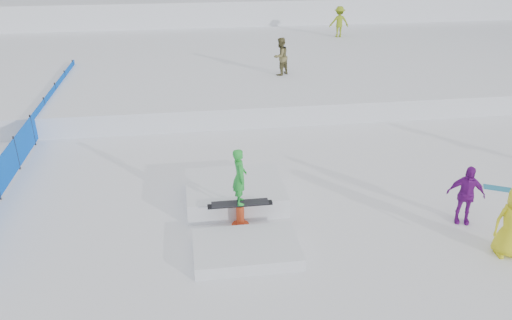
{
  "coord_description": "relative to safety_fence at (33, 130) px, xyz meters",
  "views": [
    {
      "loc": [
        -1.25,
        -10.05,
        6.84
      ],
      "look_at": [
        0.5,
        2.0,
        1.1
      ],
      "focal_mm": 35.0,
      "sensor_mm": 36.0,
      "label": 1
    }
  ],
  "objects": [
    {
      "name": "jib_rail_feature",
      "position": [
        6.39,
        -5.52,
        -0.25
      ],
      "size": [
        2.6,
        4.4,
        2.11
      ],
      "color": "white",
      "rests_on": "ground"
    },
    {
      "name": "snow_berm",
      "position": [
        6.5,
        23.4,
        0.65
      ],
      "size": [
        60.0,
        14.0,
        2.4
      ],
      "primitive_type": "cube",
      "color": "white",
      "rests_on": "ground"
    },
    {
      "name": "safety_fence",
      "position": [
        0.0,
        0.0,
        0.0
      ],
      "size": [
        0.05,
        16.0,
        1.1
      ],
      "color": "blue",
      "rests_on": "ground"
    },
    {
      "name": "walker_ygreen",
      "position": [
        14.45,
        12.47,
        1.13
      ],
      "size": [
        1.16,
        0.69,
        1.77
      ],
      "primitive_type": "imported",
      "rotation": [
        0.0,
        0.0,
        3.11
      ],
      "color": "olive",
      "rests_on": "snow_midrise"
    },
    {
      "name": "ground",
      "position": [
        6.5,
        -6.6,
        -0.55
      ],
      "size": [
        120.0,
        120.0,
        0.0
      ],
      "primitive_type": "plane",
      "color": "white"
    },
    {
      "name": "snow_midrise",
      "position": [
        6.5,
        9.4,
        -0.15
      ],
      "size": [
        50.0,
        18.0,
        0.8
      ],
      "primitive_type": "cube",
      "color": "white",
      "rests_on": "ground"
    },
    {
      "name": "spectator_purple",
      "position": [
        11.97,
        -6.68,
        0.23
      ],
      "size": [
        0.99,
        0.67,
        1.56
      ],
      "primitive_type": "imported",
      "rotation": [
        0.0,
        0.0,
        -0.36
      ],
      "color": "#76158E",
      "rests_on": "ground"
    },
    {
      "name": "loose_board_teal",
      "position": [
        14.21,
        -5.35,
        -0.54
      ],
      "size": [
        1.37,
        0.9,
        0.03
      ],
      "primitive_type": "cube",
      "rotation": [
        0.0,
        0.0,
        -0.48
      ],
      "color": "teal",
      "rests_on": "ground"
    },
    {
      "name": "walker_olive",
      "position": [
        9.44,
        4.73,
        1.07
      ],
      "size": [
        1.01,
        0.99,
        1.64
      ],
      "primitive_type": "imported",
      "rotation": [
        0.0,
        0.0,
        3.84
      ],
      "color": "brown",
      "rests_on": "snow_midrise"
    }
  ]
}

